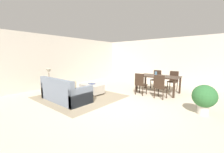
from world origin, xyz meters
The scene contains 16 objects.
ground_plane centered at (0.00, 0.00, 0.00)m, with size 10.80×10.80×0.00m, color beige.
wall_back centered at (0.00, 5.00, 1.35)m, with size 9.00×0.12×2.70m, color beige.
wall_left centered at (-4.50, 0.50, 1.35)m, with size 0.12×11.00×2.70m, color beige.
area_rug centered at (-1.89, -0.25, 0.00)m, with size 3.00×2.80×0.01m, color gray.
couch centered at (-1.91, -0.92, 0.29)m, with size 1.99×0.91×0.86m.
ottoman_table centered at (-1.86, 0.37, 0.24)m, with size 1.01×0.58×0.41m.
side_table centered at (-3.21, -0.83, 0.46)m, with size 0.40×0.40×0.58m.
table_lamp centered at (-3.21, -0.83, 0.99)m, with size 0.26×0.26×0.53m.
dining_table centered at (0.25, 2.43, 0.68)m, with size 1.76×1.00×0.76m.
dining_chair_near_left centered at (-0.16, 1.55, 0.52)m, with size 0.41×0.41×0.92m.
dining_chair_near_right centered at (0.69, 1.54, 0.52)m, with size 0.42×0.42×0.92m.
dining_chair_far_left centered at (-0.17, 3.28, 0.52)m, with size 0.43×0.43×0.92m.
dining_chair_far_right centered at (0.66, 3.31, 0.52)m, with size 0.41×0.41×0.92m.
vase_centerpiece centered at (0.15, 2.40, 0.85)m, with size 0.10×0.10×0.18m, color slate.
book_on_ottoman centered at (-1.91, 0.43, 0.43)m, with size 0.26×0.20×0.03m, color #3F4C72.
potted_plant centered at (2.19, 0.86, 0.50)m, with size 0.63×0.63×0.84m.
Camera 1 is at (2.62, -3.66, 1.60)m, focal length 22.50 mm.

